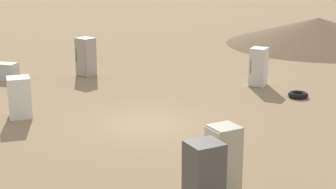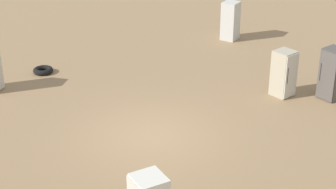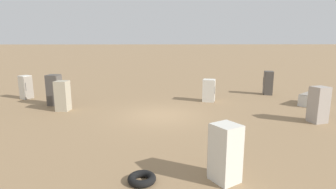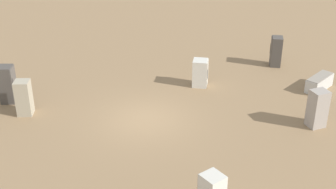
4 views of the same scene
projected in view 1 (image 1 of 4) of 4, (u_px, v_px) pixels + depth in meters
ground_plane at (146, 124)px, 19.31m from camera, size 1000.00×1000.00×0.00m
dirt_mound at (318, 31)px, 33.68m from camera, size 10.96×10.96×1.61m
discarded_fridge_0 at (258, 67)px, 24.16m from camera, size 0.96×0.92×1.66m
discarded_fridge_1 at (86, 57)px, 25.96m from camera, size 0.82×0.85×1.77m
discarded_fridge_5 at (203, 182)px, 12.42m from camera, size 0.84×0.83×1.89m
discarded_fridge_6 at (19, 97)px, 19.88m from camera, size 0.97×0.98×1.46m
discarded_fridge_7 at (223, 159)px, 13.98m from camera, size 0.81×0.77×1.71m
scrap_tire at (298, 95)px, 22.52m from camera, size 0.80×0.80×0.21m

